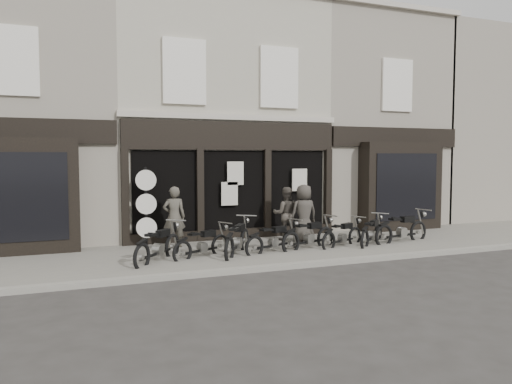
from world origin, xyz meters
name	(u,v)px	position (x,y,z in m)	size (l,w,h in m)	color
ground_plane	(270,259)	(0.00, 0.00, 0.00)	(90.00, 90.00, 0.00)	#2D2B28
pavement	(257,251)	(0.00, 0.90, 0.06)	(30.00, 4.20, 0.12)	#69655D
kerb	(290,266)	(0.00, -1.25, 0.07)	(30.00, 0.25, 0.13)	gray
central_building	(208,122)	(0.00, 5.95, 4.08)	(7.30, 6.22, 8.34)	#A7A28F
neighbour_left	(22,118)	(-6.35, 5.90, 4.04)	(5.60, 6.73, 8.34)	gray
neighbour_right	(353,127)	(6.35, 5.90, 4.04)	(5.60, 6.73, 8.34)	gray
filler_right	(495,130)	(14.50, 6.00, 4.10)	(11.00, 6.00, 8.20)	gray
motorcycle_0	(158,249)	(-2.95, 0.39, 0.42)	(1.65, 1.83, 1.06)	black
motorcycle_1	(203,246)	(-1.75, 0.50, 0.38)	(1.84, 1.15, 0.95)	black
motorcycle_2	(238,242)	(-0.75, 0.51, 0.43)	(1.53, 1.96, 1.08)	black
motorcycle_3	(274,242)	(0.29, 0.41, 0.39)	(1.95, 0.97, 0.98)	black
motorcycle_4	(309,238)	(1.48, 0.53, 0.41)	(2.05, 0.98, 1.02)	black
motorcycle_5	(343,237)	(2.58, 0.47, 0.37)	(1.84, 1.04, 0.94)	black
motorcycle_6	(372,235)	(3.60, 0.44, 0.39)	(1.74, 1.50, 0.99)	black
motorcycle_7	(402,232)	(4.70, 0.40, 0.44)	(2.27, 0.77, 1.10)	black
man_left	(174,217)	(-2.15, 2.11, 1.02)	(0.65, 0.43, 1.79)	#48443B
man_centre	(286,214)	(1.41, 2.00, 0.97)	(0.83, 0.64, 1.70)	#453F38
man_right	(304,213)	(1.81, 1.52, 1.02)	(0.88, 0.57, 1.80)	#3B3631
advert_sign_post	(146,210)	(-2.92, 2.40, 1.20)	(0.59, 0.39, 2.47)	black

